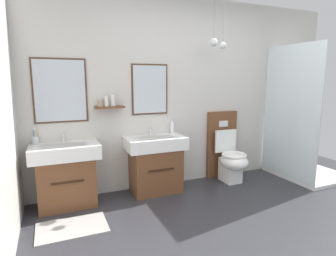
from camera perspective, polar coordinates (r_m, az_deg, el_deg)
name	(u,v)px	position (r m, az deg, el deg)	size (l,w,h in m)	color
ground_plane	(279,247)	(2.99, 21.64, -21.50)	(5.86, 4.98, 0.10)	#2D2D33
wall_back	(189,93)	(4.05, 4.21, 7.16)	(4.66, 0.54, 2.56)	beige
bath_mat	(72,228)	(3.14, -18.83, -18.55)	(0.68, 0.44, 0.01)	#9E9993
vanity_sink_left	(66,173)	(3.52, -19.91, -8.64)	(0.77, 0.46, 0.73)	brown
tap_on_left_sink	(63,136)	(3.58, -20.45, -1.52)	(0.03, 0.13, 0.11)	silver
vanity_sink_right	(155,163)	(3.73, -2.60, -7.01)	(0.77, 0.46, 0.73)	brown
tap_on_right_sink	(151,130)	(3.78, -3.51, -0.32)	(0.03, 0.13, 0.11)	silver
toilet	(228,155)	(4.24, 11.97, -5.35)	(0.48, 0.62, 1.00)	brown
toothbrush_cup	(35,140)	(3.57, -25.29, -2.14)	(0.07, 0.07, 0.20)	silver
soap_dispenser	(172,127)	(3.89, 0.85, 0.16)	(0.06, 0.06, 0.19)	white
shower_tray	(301,151)	(4.70, 25.39, -4.18)	(0.94, 1.00, 1.95)	white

